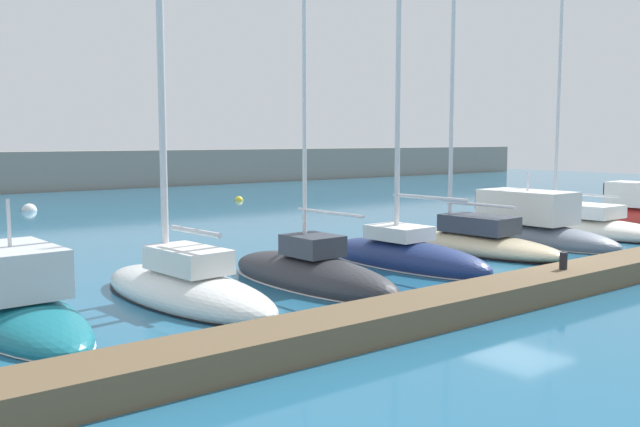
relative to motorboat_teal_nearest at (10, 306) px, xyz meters
The scene contains 13 objects.
ground_plane 13.57m from the motorboat_teal_nearest, 15.60° to the right, with size 120.00×120.00×0.00m, color #236084.
dock_pier 14.27m from the motorboat_teal_nearest, 23.73° to the right, with size 32.35×1.40×0.59m, color brown.
breakwater_seawall 40.80m from the motorboat_teal_nearest, 71.31° to the left, with size 108.00×2.65×3.00m, color gray.
motorboat_teal_nearest is the anchor object (origin of this frame).
sailboat_white_second 3.91m from the motorboat_teal_nearest, ahead, with size 2.75×6.83×14.05m.
sailboat_charcoal_third 7.43m from the motorboat_teal_nearest, ahead, with size 2.22×6.48×12.73m.
sailboat_navy_fourth 11.40m from the motorboat_teal_nearest, ahead, with size 2.36×6.46×13.55m.
sailboat_sand_fifth 15.15m from the motorboat_teal_nearest, ahead, with size 2.87×8.25×16.23m.
motorboat_slate_sixth 18.61m from the motorboat_teal_nearest, ahead, with size 2.65×8.02×3.08m.
sailboat_ivory_seventh 22.40m from the motorboat_teal_nearest, ahead, with size 2.89×9.81×19.10m.
mooring_buoy_yellow 29.74m from the motorboat_teal_nearest, 48.94° to the left, with size 0.56×0.56×0.56m, color yellow.
mooring_buoy_white 24.99m from the motorboat_teal_nearest, 73.56° to the left, with size 0.81×0.81×0.81m, color white.
dock_bollard 13.27m from the motorboat_teal_nearest, 25.68° to the right, with size 0.20×0.20×0.44m, color black.
Camera 1 is at (-16.88, -12.06, 3.91)m, focal length 39.08 mm.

